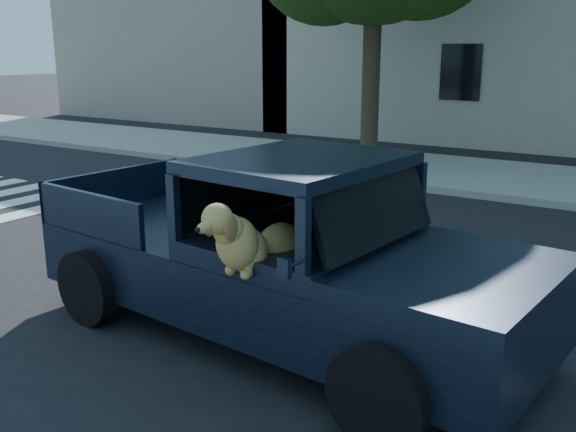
# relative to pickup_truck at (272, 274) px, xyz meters

# --- Properties ---
(ground) EXTENTS (120.00, 120.00, 0.00)m
(ground) POSITION_rel_pickup_truck_xyz_m (0.46, 0.04, -0.64)
(ground) COLOR black
(ground) RESTS_ON ground
(far_sidewalk) EXTENTS (60.00, 4.00, 0.15)m
(far_sidewalk) POSITION_rel_pickup_truck_xyz_m (0.46, 9.24, -0.57)
(far_sidewalk) COLOR gray
(far_sidewalk) RESTS_ON ground
(building_left) EXTENTS (12.00, 6.00, 8.00)m
(building_left) POSITION_rel_pickup_truck_xyz_m (-14.54, 16.54, 3.36)
(building_left) COLOR tan
(building_left) RESTS_ON ground
(pickup_truck) EXTENTS (5.49, 2.97, 1.90)m
(pickup_truck) POSITION_rel_pickup_truck_xyz_m (0.00, 0.00, 0.00)
(pickup_truck) COLOR black
(pickup_truck) RESTS_ON ground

